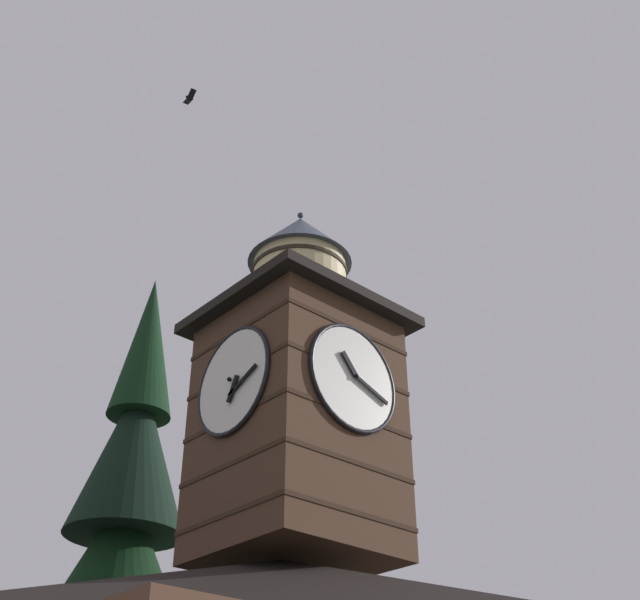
% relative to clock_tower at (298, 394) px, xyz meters
% --- Properties ---
extents(clock_tower, '(4.23, 4.23, 9.01)m').
position_rel_clock_tower_xyz_m(clock_tower, '(0.00, 0.00, 0.00)').
color(clock_tower, '#4C3323').
rests_on(clock_tower, building_main).
extents(moon, '(1.78, 1.78, 1.78)m').
position_rel_clock_tower_xyz_m(moon, '(-11.49, -31.48, 3.45)').
color(moon, silver).
extents(flying_bird_high, '(0.32, 0.72, 0.15)m').
position_rel_clock_tower_xyz_m(flying_bird_high, '(1.70, -3.38, 10.80)').
color(flying_bird_high, black).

